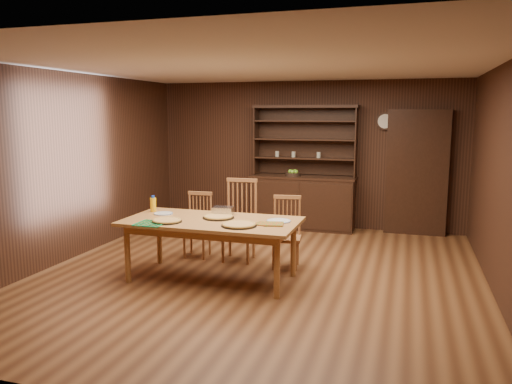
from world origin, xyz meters
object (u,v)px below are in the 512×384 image
(chair_left, at_px, (198,222))
(juice_bottle, at_px, (153,204))
(dining_table, at_px, (211,225))
(chair_center, at_px, (240,217))
(china_hutch, at_px, (303,195))
(chair_right, at_px, (286,229))

(chair_left, height_order, juice_bottle, juice_bottle)
(chair_left, xyz_separation_m, juice_bottle, (-0.35, -0.66, 0.36))
(dining_table, bearing_deg, chair_left, 122.27)
(dining_table, distance_m, chair_center, 0.95)
(china_hutch, height_order, dining_table, china_hutch)
(china_hutch, bearing_deg, juice_bottle, -116.97)
(dining_table, bearing_deg, chair_right, 46.81)
(dining_table, height_order, chair_left, chair_left)
(chair_left, xyz_separation_m, chair_center, (0.62, 0.03, 0.12))
(china_hutch, xyz_separation_m, juice_bottle, (-1.43, -2.81, 0.25))
(chair_left, bearing_deg, chair_center, -0.62)
(dining_table, bearing_deg, juice_bottle, 164.75)
(chair_center, distance_m, chair_right, 0.72)
(juice_bottle, bearing_deg, china_hutch, 63.03)
(china_hutch, xyz_separation_m, chair_left, (-1.08, -2.15, -0.11))
(chair_center, bearing_deg, juice_bottle, -147.67)
(china_hutch, xyz_separation_m, chair_right, (0.25, -2.27, -0.09))
(china_hutch, height_order, chair_left, china_hutch)
(chair_left, bearing_deg, china_hutch, 60.01)
(dining_table, distance_m, chair_right, 1.11)
(china_hutch, height_order, chair_center, china_hutch)
(chair_center, relative_size, juice_bottle, 5.29)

